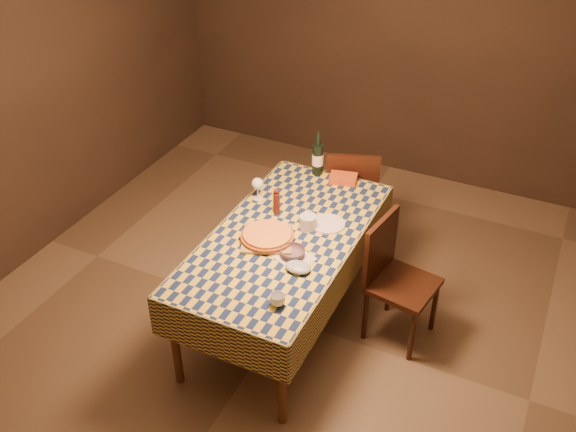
{
  "coord_description": "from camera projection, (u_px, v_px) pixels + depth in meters",
  "views": [
    {
      "loc": [
        1.53,
        -3.15,
        3.33
      ],
      "look_at": [
        0.0,
        0.05,
        0.9
      ],
      "focal_mm": 40.0,
      "sensor_mm": 36.0,
      "label": 1
    }
  ],
  "objects": [
    {
      "name": "cutting_board",
      "position": [
        267.0,
        239.0,
        4.29
      ],
      "size": [
        0.44,
        0.44,
        0.02
      ],
      "primitive_type": "cube",
      "rotation": [
        0.0,
        0.0,
        0.4
      ],
      "color": "#A48A4D",
      "rests_on": "dining_table"
    },
    {
      "name": "wine_glass",
      "position": [
        257.0,
        184.0,
        4.65
      ],
      "size": [
        0.09,
        0.09,
        0.17
      ],
      "color": "white",
      "rests_on": "dining_table"
    },
    {
      "name": "tumbler",
      "position": [
        277.0,
        300.0,
        3.75
      ],
      "size": [
        0.12,
        0.12,
        0.07
      ],
      "primitive_type": "imported",
      "rotation": [
        0.0,
        0.0,
        -0.34
      ],
      "color": "silver",
      "rests_on": "dining_table"
    },
    {
      "name": "dining_table",
      "position": [
        285.0,
        245.0,
        4.38
      ],
      "size": [
        0.94,
        1.84,
        0.77
      ],
      "color": "brown",
      "rests_on": "ground"
    },
    {
      "name": "wine_bottle",
      "position": [
        318.0,
        158.0,
        4.95
      ],
      "size": [
        0.09,
        0.09,
        0.35
      ],
      "color": "black",
      "rests_on": "dining_table"
    },
    {
      "name": "takeout_container",
      "position": [
        343.0,
        178.0,
        4.9
      ],
      "size": [
        0.23,
        0.19,
        0.05
      ],
      "primitive_type": "cube",
      "rotation": [
        0.0,
        0.0,
        0.22
      ],
      "color": "#B84618",
      "rests_on": "dining_table"
    },
    {
      "name": "pepper_mill",
      "position": [
        276.0,
        202.0,
        4.51
      ],
      "size": [
        0.05,
        0.05,
        0.2
      ],
      "color": "#481510",
      "rests_on": "dining_table"
    },
    {
      "name": "chair_right",
      "position": [
        393.0,
        273.0,
        4.4
      ],
      "size": [
        0.49,
        0.48,
        0.93
      ],
      "color": "black",
      "rests_on": "ground"
    },
    {
      "name": "pizza",
      "position": [
        267.0,
        235.0,
        4.28
      ],
      "size": [
        0.41,
        0.41,
        0.04
      ],
      "color": "#A2491B",
      "rests_on": "cutting_board"
    },
    {
      "name": "white_plate",
      "position": [
        328.0,
        224.0,
        4.44
      ],
      "size": [
        0.3,
        0.3,
        0.01
      ],
      "primitive_type": "cylinder",
      "rotation": [
        0.0,
        0.0,
        -0.32
      ],
      "color": "white",
      "rests_on": "dining_table"
    },
    {
      "name": "deli_tub",
      "position": [
        308.0,
        222.0,
        4.38
      ],
      "size": [
        0.14,
        0.14,
        0.1
      ],
      "primitive_type": "cylinder",
      "rotation": [
        0.0,
        0.0,
        -0.23
      ],
      "color": "silver",
      "rests_on": "dining_table"
    },
    {
      "name": "flour_bag",
      "position": [
        298.0,
        267.0,
        4.02
      ],
      "size": [
        0.18,
        0.14,
        0.05
      ],
      "primitive_type": "ellipsoid",
      "rotation": [
        0.0,
        0.0,
        -0.1
      ],
      "color": "#9BACC6",
      "rests_on": "dining_table"
    },
    {
      "name": "room",
      "position": [
        285.0,
        161.0,
        4.01
      ],
      "size": [
        5.0,
        5.1,
        2.7
      ],
      "color": "brown",
      "rests_on": "ground"
    },
    {
      "name": "chair_far",
      "position": [
        352.0,
        192.0,
        5.25
      ],
      "size": [
        0.54,
        0.54,
        0.93
      ],
      "color": "black",
      "rests_on": "ground"
    },
    {
      "name": "bowl",
      "position": [
        293.0,
        253.0,
        4.14
      ],
      "size": [
        0.21,
        0.21,
        0.05
      ],
      "primitive_type": "imported",
      "rotation": [
        0.0,
        0.0,
        -0.37
      ],
      "color": "#604951",
      "rests_on": "dining_table"
    },
    {
      "name": "flour_patch",
      "position": [
        292.0,
        256.0,
        4.15
      ],
      "size": [
        0.32,
        0.28,
        0.0
      ],
      "primitive_type": "cube",
      "rotation": [
        0.0,
        0.0,
        -0.37
      ],
      "color": "silver",
      "rests_on": "dining_table"
    }
  ]
}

